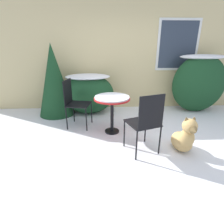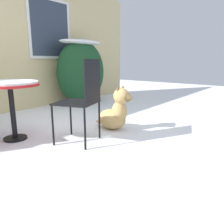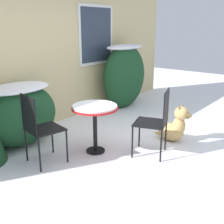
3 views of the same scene
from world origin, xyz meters
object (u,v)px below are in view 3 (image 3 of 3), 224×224
object	(u,v)px
patio_chair_far_side	(156,119)
patio_chair_near_table	(39,126)
patio_table	(95,112)
dog	(175,127)

from	to	relation	value
patio_chair_far_side	patio_chair_near_table	bearing A→B (deg)	-60.82
patio_table	patio_chair_near_table	size ratio (longest dim) A/B	0.74
patio_chair_near_table	patio_chair_far_side	size ratio (longest dim) A/B	1.00
patio_chair_far_side	dog	world-z (taller)	patio_chair_far_side
patio_table	patio_chair_far_side	bearing A→B (deg)	-58.35
patio_chair_near_table	patio_chair_far_side	world-z (taller)	same
patio_chair_near_table	dog	distance (m)	2.24
patio_chair_near_table	patio_chair_far_side	bearing A→B (deg)	-120.70
dog	patio_chair_near_table	bearing A→B (deg)	146.91
patio_chair_near_table	patio_table	bearing A→B (deg)	-102.56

